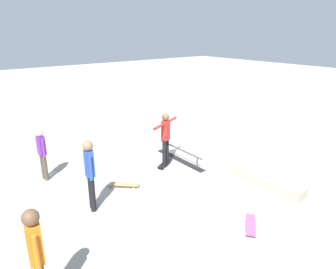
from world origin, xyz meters
name	(u,v)px	position (x,y,z in m)	size (l,w,h in m)	color
ground_plane	(189,162)	(0.00, 0.00, 0.00)	(60.00, 60.00, 0.00)	#ADA89E
grind_rail	(180,155)	(0.31, 0.14, 0.18)	(2.22, 0.26, 0.41)	black
skate_ledge	(264,181)	(-2.43, -0.59, 0.13)	(2.24, 0.44, 0.27)	#B2A893
skater_main	(166,136)	(0.29, 0.75, 0.99)	(0.63, 1.29, 1.70)	black
skateboard_main	(165,163)	(0.29, 0.77, 0.07)	(0.56, 0.80, 0.09)	black
bystander_blue_shirt	(90,172)	(-0.61, 3.65, 0.98)	(0.40, 0.25, 1.74)	black
bystander_orange_shirt	(37,256)	(-2.73, 5.45, 0.99)	(0.40, 0.24, 1.75)	brown
bystander_purple_shirt	(42,152)	(1.67, 4.05, 0.85)	(0.34, 0.21, 1.51)	brown
loose_skateboard_natural	(124,185)	(-0.14, 2.51, 0.07)	(0.69, 0.72, 0.09)	tan
loose_skateboard_pink	(251,225)	(-3.41, 1.29, 0.07)	(0.65, 0.75, 0.09)	#E05993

